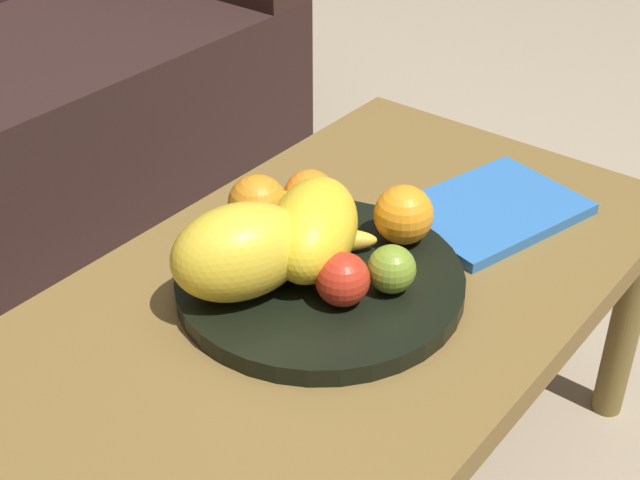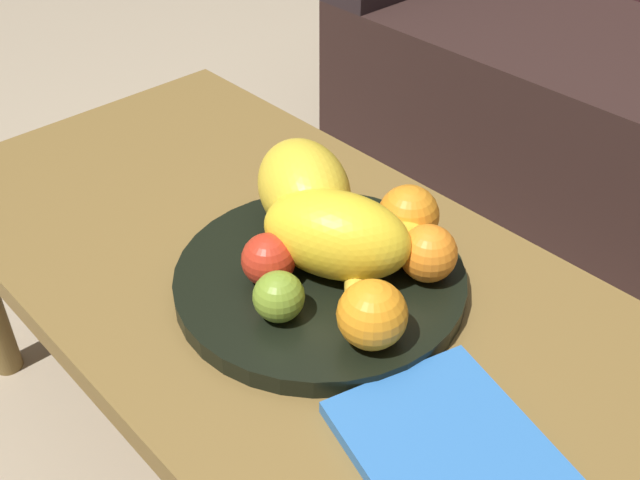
% 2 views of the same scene
% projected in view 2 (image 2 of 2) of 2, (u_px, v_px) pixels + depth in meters
% --- Properties ---
extents(ground_plane, '(8.00, 8.00, 0.00)m').
position_uv_depth(ground_plane, '(294.00, 468.00, 1.23)').
color(ground_plane, tan).
extents(coffee_table, '(1.15, 0.57, 0.42)m').
position_uv_depth(coffee_table, '(288.00, 298.00, 1.00)').
color(coffee_table, brown).
rests_on(coffee_table, ground_plane).
extents(fruit_bowl, '(0.36, 0.36, 0.03)m').
position_uv_depth(fruit_bowl, '(320.00, 280.00, 0.94)').
color(fruit_bowl, black).
rests_on(fruit_bowl, coffee_table).
extents(melon_large_front, '(0.21, 0.18, 0.11)m').
position_uv_depth(melon_large_front, '(336.00, 235.00, 0.91)').
color(melon_large_front, yellow).
rests_on(melon_large_front, fruit_bowl).
extents(melon_smaller_beside, '(0.20, 0.18, 0.12)m').
position_uv_depth(melon_smaller_beside, '(304.00, 188.00, 0.98)').
color(melon_smaller_beside, yellow).
rests_on(melon_smaller_beside, fruit_bowl).
extents(orange_front, '(0.08, 0.08, 0.08)m').
position_uv_depth(orange_front, '(372.00, 315.00, 0.82)').
color(orange_front, orange).
rests_on(orange_front, fruit_bowl).
extents(orange_left, '(0.07, 0.07, 0.07)m').
position_uv_depth(orange_left, '(428.00, 253.00, 0.91)').
color(orange_left, orange).
rests_on(orange_left, fruit_bowl).
extents(orange_right, '(0.08, 0.08, 0.08)m').
position_uv_depth(orange_right, '(408.00, 215.00, 0.96)').
color(orange_right, orange).
rests_on(orange_right, fruit_bowl).
extents(apple_front, '(0.06, 0.06, 0.06)m').
position_uv_depth(apple_front, '(279.00, 297.00, 0.85)').
color(apple_front, olive).
rests_on(apple_front, fruit_bowl).
extents(apple_left, '(0.07, 0.07, 0.07)m').
position_uv_depth(apple_left, '(268.00, 260.00, 0.90)').
color(apple_left, red).
rests_on(apple_left, fruit_bowl).
extents(banana_bunch, '(0.15, 0.16, 0.06)m').
position_uv_depth(banana_bunch, '(362.00, 251.00, 0.92)').
color(banana_bunch, yellow).
rests_on(banana_bunch, fruit_bowl).
extents(magazine, '(0.29, 0.24, 0.02)m').
position_uv_depth(magazine, '(460.00, 463.00, 0.73)').
color(magazine, '#2F6CBA').
rests_on(magazine, coffee_table).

